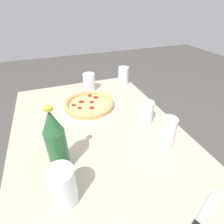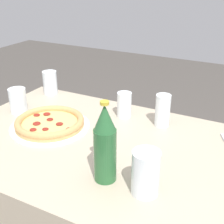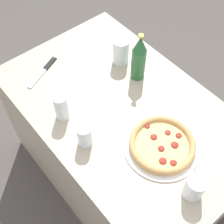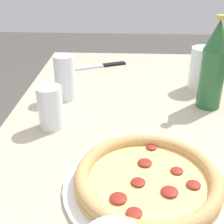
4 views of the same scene
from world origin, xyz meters
name	(u,v)px [view 2 (image 2 of 4)]	position (x,y,z in m)	size (l,w,h in m)	color
table	(105,217)	(0.00, 0.00, 0.36)	(1.25, 0.78, 0.73)	#B7A88E
pizza_salami	(50,123)	(0.27, -0.01, 0.75)	(0.33, 0.33, 0.04)	white
glass_red_wine	(124,106)	(0.04, -0.25, 0.78)	(0.06, 0.06, 0.11)	white
glass_iced_tea	(18,102)	(0.49, -0.07, 0.78)	(0.08, 0.08, 0.11)	white
glass_cola	(50,84)	(0.51, -0.33, 0.78)	(0.07, 0.07, 0.12)	white
glass_water	(163,112)	(-0.14, -0.25, 0.79)	(0.06, 0.06, 0.14)	white
glass_mango_juice	(146,174)	(-0.24, 0.19, 0.79)	(0.08, 0.08, 0.14)	white
beer_bottle	(105,144)	(-0.11, 0.19, 0.85)	(0.07, 0.07, 0.27)	#286033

